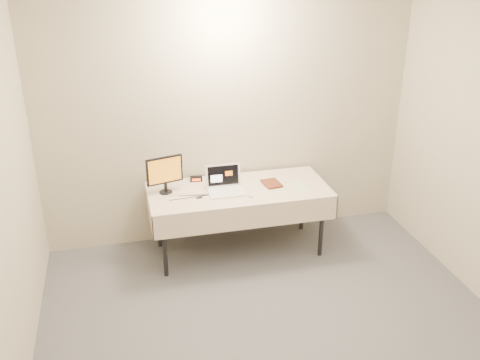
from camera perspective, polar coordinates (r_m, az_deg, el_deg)
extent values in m
cube|color=beige|center=(5.70, -1.23, 6.53)|extent=(4.00, 0.10, 2.70)
cylinder|color=black|center=(5.32, -8.06, -6.96)|extent=(0.04, 0.04, 0.69)
cylinder|color=black|center=(5.67, 8.68, -4.92)|extent=(0.04, 0.04, 0.69)
cylinder|color=black|center=(5.84, -8.70, -4.05)|extent=(0.04, 0.04, 0.69)
cylinder|color=black|center=(6.16, 6.66, -2.37)|extent=(0.04, 0.04, 0.69)
cube|color=gray|center=(5.52, -0.14, -1.20)|extent=(1.80, 0.75, 0.04)
cube|color=beige|center=(5.51, -0.14, -0.97)|extent=(1.86, 0.81, 0.01)
cube|color=beige|center=(5.22, 0.90, -4.06)|extent=(1.86, 0.01, 0.25)
cube|color=beige|center=(5.92, -1.05, -0.52)|extent=(1.86, 0.01, 0.25)
cube|color=beige|center=(5.45, -9.66, -3.16)|extent=(0.01, 0.81, 0.25)
cube|color=beige|center=(5.83, 8.74, -1.20)|extent=(0.01, 0.81, 0.25)
cube|color=white|center=(5.41, -1.49, -1.30)|extent=(0.36, 0.25, 0.02)
cube|color=white|center=(5.49, -1.82, 0.51)|extent=(0.36, 0.05, 0.24)
cube|color=black|center=(5.49, -1.82, 0.51)|extent=(0.32, 0.03, 0.20)
cylinder|color=black|center=(5.48, -7.91, -1.28)|extent=(0.16, 0.16, 0.01)
cube|color=black|center=(5.45, -7.95, -0.78)|extent=(0.03, 0.03, 0.09)
cube|color=black|center=(5.38, -8.06, 1.05)|extent=(0.37, 0.12, 0.28)
cube|color=orange|center=(5.38, -8.06, 1.05)|extent=(0.33, 0.09, 0.25)
imported|color=#9A3D1C|center=(5.54, 2.61, 0.48)|extent=(0.17, 0.04, 0.23)
cube|color=black|center=(5.70, -4.70, 0.14)|extent=(0.13, 0.06, 0.05)
cube|color=#FF390C|center=(5.67, -4.67, 0.02)|extent=(0.09, 0.01, 0.02)
ellipsoid|color=silver|center=(5.34, 1.11, -1.68)|extent=(0.05, 0.09, 0.02)
cube|color=beige|center=(5.62, 6.33, -0.59)|extent=(0.12, 0.29, 0.00)
cube|color=black|center=(5.32, -4.37, -1.90)|extent=(0.06, 0.03, 0.01)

